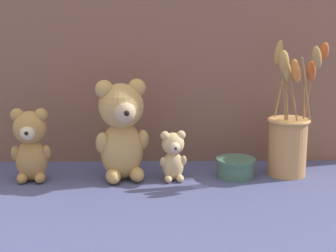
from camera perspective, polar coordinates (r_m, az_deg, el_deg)
ground_plane at (r=1.25m, az=0.01°, el=-5.97°), size 4.00×4.00×0.00m
backdrop_wall at (r=1.36m, az=-0.08°, el=12.13°), size 1.17×0.02×0.78m
teddy_bear_large at (r=1.23m, az=-5.15°, el=-0.23°), size 0.14×0.12×0.24m
teddy_bear_medium at (r=1.27m, az=-14.97°, el=-1.87°), size 0.10×0.09×0.18m
teddy_bear_small at (r=1.23m, az=0.57°, el=-3.22°), size 0.07×0.06×0.12m
flower_vase at (r=1.30m, az=13.25°, el=-1.03°), size 0.14×0.13×0.33m
decorative_tin_tall at (r=1.28m, az=7.49°, el=-4.57°), size 0.10×0.10×0.05m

